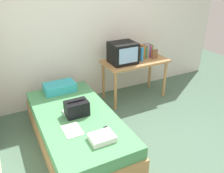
{
  "coord_description": "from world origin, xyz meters",
  "views": [
    {
      "loc": [
        -1.74,
        -1.94,
        2.24
      ],
      "look_at": [
        -0.2,
        1.09,
        0.56
      ],
      "focal_mm": 38.86,
      "sensor_mm": 36.0,
      "label": 1
    }
  ],
  "objects": [
    {
      "name": "wall_back",
      "position": [
        0.0,
        2.0,
        1.3
      ],
      "size": [
        5.2,
        0.1,
        2.6
      ],
      "primitive_type": "cube",
      "color": "silver",
      "rests_on": "ground"
    },
    {
      "name": "remote_silver",
      "position": [
        -1.06,
        0.81,
        0.48
      ],
      "size": [
        0.04,
        0.14,
        0.02
      ],
      "primitive_type": "cube",
      "color": "#B7B7BC",
      "rests_on": "bed"
    },
    {
      "name": "water_bottle",
      "position": [
        0.56,
        1.44,
        0.87
      ],
      "size": [
        0.06,
        0.06,
        0.24
      ],
      "primitive_type": "cylinder",
      "color": "#3399DB",
      "rests_on": "desk"
    },
    {
      "name": "ground_plane",
      "position": [
        0.0,
        0.0,
        0.0
      ],
      "size": [
        8.0,
        8.0,
        0.0
      ],
      "primitive_type": "plane",
      "color": "#4C6B56"
    },
    {
      "name": "book_row",
      "position": [
        0.77,
        1.59,
        0.86
      ],
      "size": [
        0.2,
        0.17,
        0.24
      ],
      "color": "#CC7233",
      "rests_on": "desk"
    },
    {
      "name": "magazine",
      "position": [
        -1.09,
        0.4,
        0.48
      ],
      "size": [
        0.21,
        0.29,
        0.01
      ],
      "primitive_type": "cube",
      "color": "white",
      "rests_on": "bed"
    },
    {
      "name": "pillow",
      "position": [
        -0.93,
        1.48,
        0.54
      ],
      "size": [
        0.48,
        0.29,
        0.14
      ],
      "primitive_type": "cube",
      "color": "#33A8B7",
      "rests_on": "bed"
    },
    {
      "name": "picture_frame",
      "position": [
        0.84,
        1.44,
        0.83
      ],
      "size": [
        0.11,
        0.02,
        0.17
      ],
      "primitive_type": "cube",
      "color": "brown",
      "rests_on": "desk"
    },
    {
      "name": "bed",
      "position": [
        -0.94,
        0.7,
        0.23
      ],
      "size": [
        1.0,
        2.0,
        0.47
      ],
      "color": "#B27F4C",
      "rests_on": "ground"
    },
    {
      "name": "remote_dark",
      "position": [
        -0.72,
        0.19,
        0.48
      ],
      "size": [
        0.04,
        0.16,
        0.02
      ],
      "primitive_type": "cube",
      "color": "black",
      "rests_on": "bed"
    },
    {
      "name": "tv",
      "position": [
        0.22,
        1.51,
        0.93
      ],
      "size": [
        0.44,
        0.39,
        0.36
      ],
      "color": "black",
      "rests_on": "desk"
    },
    {
      "name": "handbag",
      "position": [
        -0.92,
        0.7,
        0.57
      ],
      "size": [
        0.3,
        0.2,
        0.23
      ],
      "color": "black",
      "rests_on": "bed"
    },
    {
      "name": "folded_towel",
      "position": [
        -0.85,
        0.07,
        0.51
      ],
      "size": [
        0.28,
        0.22,
        0.07
      ],
      "primitive_type": "cube",
      "color": "white",
      "rests_on": "bed"
    },
    {
      "name": "desk",
      "position": [
        0.48,
        1.52,
        0.65
      ],
      "size": [
        1.16,
        0.6,
        0.75
      ],
      "color": "#B27F4C",
      "rests_on": "ground"
    }
  ]
}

